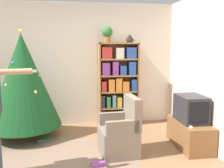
{
  "coord_description": "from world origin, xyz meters",
  "views": [
    {
      "loc": [
        -0.22,
        -3.19,
        1.69
      ],
      "look_at": [
        0.41,
        0.98,
        1.05
      ],
      "focal_mm": 40.0,
      "sensor_mm": 36.0,
      "label": 1
    }
  ],
  "objects": [
    {
      "name": "book_pile_near_tree",
      "position": [
        -0.79,
        1.2,
        0.03
      ],
      "size": [
        0.21,
        0.18,
        0.06
      ],
      "color": "#843889",
      "rests_on": "ground_plane"
    },
    {
      "name": "table_lamp",
      "position": [
        0.94,
        2.02,
        1.87
      ],
      "size": [
        0.2,
        0.2,
        0.18
      ],
      "color": "#473828",
      "rests_on": "bookshelf"
    },
    {
      "name": "potted_plant",
      "position": [
        0.47,
        2.02,
        1.96
      ],
      "size": [
        0.22,
        0.22,
        0.33
      ],
      "color": "#935B38",
      "rests_on": "bookshelf"
    },
    {
      "name": "television",
      "position": [
        1.68,
        0.6,
        0.67
      ],
      "size": [
        0.4,
        0.57,
        0.44
      ],
      "color": "#28282D",
      "rests_on": "tv_stand"
    },
    {
      "name": "area_rug",
      "position": [
        -0.4,
        0.26,
        0.0
      ],
      "size": [
        2.22,
        2.0,
        0.01
      ],
      "color": "#7F6651",
      "rests_on": "ground_plane"
    },
    {
      "name": "bookshelf",
      "position": [
        0.71,
        2.01,
        0.85
      ],
      "size": [
        0.85,
        0.29,
        1.77
      ],
      "color": "#A8703D",
      "rests_on": "ground_plane"
    },
    {
      "name": "wall_back",
      "position": [
        0.0,
        2.24,
        1.3
      ],
      "size": [
        8.0,
        0.1,
        2.6
      ],
      "color": "beige",
      "rests_on": "ground_plane"
    },
    {
      "name": "tv_stand",
      "position": [
        1.68,
        0.6,
        0.22
      ],
      "size": [
        0.45,
        0.94,
        0.44
      ],
      "color": "brown",
      "rests_on": "ground_plane"
    },
    {
      "name": "game_remote",
      "position": [
        1.54,
        0.32,
        0.46
      ],
      "size": [
        0.04,
        0.12,
        0.02
      ],
      "color": "white",
      "rests_on": "tv_stand"
    },
    {
      "name": "book_pile_by_chair",
      "position": [
        0.09,
        0.09,
        0.04
      ],
      "size": [
        0.24,
        0.16,
        0.07
      ],
      "color": "beige",
      "rests_on": "ground_plane"
    },
    {
      "name": "armchair",
      "position": [
        0.48,
        0.49,
        0.32
      ],
      "size": [
        0.62,
        0.61,
        0.92
      ],
      "rotation": [
        0.0,
        0.0,
        -1.48
      ],
      "color": "#7A6B5B",
      "rests_on": "ground_plane"
    },
    {
      "name": "christmas_tree",
      "position": [
        -1.15,
        1.51,
        1.07
      ],
      "size": [
        1.34,
        1.34,
        1.99
      ],
      "color": "#4C3323",
      "rests_on": "ground_plane"
    }
  ]
}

